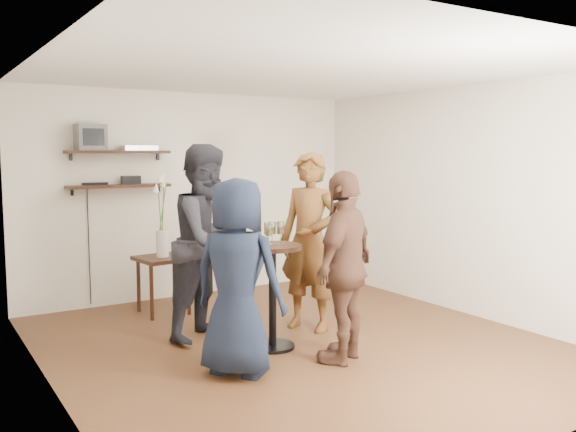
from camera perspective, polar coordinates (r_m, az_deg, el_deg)
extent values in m
cube|color=#3F2214|center=(6.01, 1.13, -12.11)|extent=(4.50, 5.00, 0.04)
cube|color=white|center=(5.77, 1.18, 13.68)|extent=(4.50, 5.00, 0.04)
cube|color=silver|center=(7.96, -8.87, 1.98)|extent=(4.50, 0.04, 2.60)
cube|color=silver|center=(3.91, 21.94, -2.52)|extent=(4.50, 0.04, 2.60)
cube|color=silver|center=(4.88, -21.70, -0.88)|extent=(0.04, 5.00, 2.60)
cube|color=silver|center=(7.24, 16.35, 1.41)|extent=(0.04, 5.00, 2.60)
cube|color=black|center=(7.46, -15.59, 5.79)|extent=(1.20, 0.25, 0.04)
cube|color=black|center=(7.47, -15.51, 2.72)|extent=(1.20, 0.25, 0.04)
cube|color=#59595B|center=(7.38, -18.03, 7.02)|extent=(0.32, 0.30, 0.30)
cube|color=silver|center=(7.54, -13.79, 6.20)|extent=(0.40, 0.24, 0.06)
cube|color=black|center=(7.51, -14.49, 3.28)|extent=(0.22, 0.10, 0.10)
cube|color=black|center=(7.45, -17.62, 2.90)|extent=(0.30, 0.05, 0.03)
cube|color=black|center=(7.12, -11.63, -3.92)|extent=(0.61, 0.61, 0.04)
cylinder|color=black|center=(6.91, -12.64, -7.03)|extent=(0.04, 0.04, 0.62)
cylinder|color=black|center=(7.07, -9.26, -6.68)|extent=(0.04, 0.04, 0.62)
cylinder|color=black|center=(7.32, -13.80, -6.33)|extent=(0.04, 0.04, 0.62)
cylinder|color=black|center=(7.46, -10.58, -6.02)|extent=(0.04, 0.04, 0.62)
cylinder|color=silver|center=(7.10, -11.66, -2.54)|extent=(0.14, 0.14, 0.30)
cylinder|color=#3F7220|center=(7.05, -11.86, -0.08)|extent=(0.01, 0.07, 0.55)
cone|color=white|center=(7.01, -12.23, 2.65)|extent=(0.07, 0.09, 0.12)
cylinder|color=#3F7220|center=(7.07, -11.63, 0.19)|extent=(0.03, 0.05, 0.61)
cone|color=white|center=(7.07, -11.52, 3.18)|extent=(0.11, 0.12, 0.13)
cylinder|color=#3F7220|center=(7.04, -11.68, 0.41)|extent=(0.10, 0.08, 0.67)
cone|color=white|center=(6.98, -11.66, 3.64)|extent=(0.13, 0.12, 0.13)
cylinder|color=black|center=(5.69, -1.47, -2.91)|extent=(0.54, 0.54, 0.04)
cylinder|color=black|center=(5.78, -1.45, -7.60)|extent=(0.07, 0.07, 0.92)
cylinder|color=black|center=(5.91, -1.44, -12.07)|extent=(0.42, 0.42, 0.03)
cylinder|color=silver|center=(5.64, -1.81, -2.76)|extent=(0.06, 0.06, 0.00)
cylinder|color=silver|center=(5.63, -1.81, -2.29)|extent=(0.01, 0.01, 0.09)
cylinder|color=silver|center=(5.62, -1.82, -1.31)|extent=(0.07, 0.07, 0.11)
cylinder|color=#CCBA54|center=(5.62, -1.81, -1.54)|extent=(0.06, 0.06, 0.06)
cylinder|color=silver|center=(5.69, -0.72, -2.66)|extent=(0.06, 0.06, 0.00)
cylinder|color=silver|center=(5.69, -0.72, -2.16)|extent=(0.01, 0.01, 0.10)
cylinder|color=silver|center=(5.67, -0.72, -1.08)|extent=(0.07, 0.07, 0.12)
cylinder|color=#CCBA54|center=(5.68, -0.72, -1.33)|extent=(0.07, 0.07, 0.06)
cylinder|color=silver|center=(5.73, -1.91, -2.62)|extent=(0.06, 0.06, 0.00)
cylinder|color=silver|center=(5.72, -1.91, -2.15)|extent=(0.01, 0.01, 0.09)
cylinder|color=silver|center=(5.71, -1.92, -1.15)|extent=(0.07, 0.07, 0.11)
cylinder|color=#CCBA54|center=(5.71, -1.92, -1.38)|extent=(0.06, 0.06, 0.06)
cylinder|color=silver|center=(5.71, -1.49, -2.64)|extent=(0.06, 0.06, 0.00)
cylinder|color=silver|center=(5.71, -1.50, -2.15)|extent=(0.01, 0.01, 0.09)
cylinder|color=silver|center=(5.69, -1.50, -1.11)|extent=(0.07, 0.07, 0.11)
cylinder|color=#CCBA54|center=(5.69, -1.50, -1.35)|extent=(0.06, 0.06, 0.06)
imported|color=#9E1312|center=(6.32, 2.04, -2.40)|extent=(0.70, 0.80, 1.85)
imported|color=black|center=(6.09, -7.43, -2.41)|extent=(1.17, 1.09, 1.93)
imported|color=black|center=(5.06, -4.77, -5.72)|extent=(0.89, 0.96, 1.64)
imported|color=#4E2F21|center=(5.39, 5.34, -4.75)|extent=(1.07, 0.85, 1.69)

